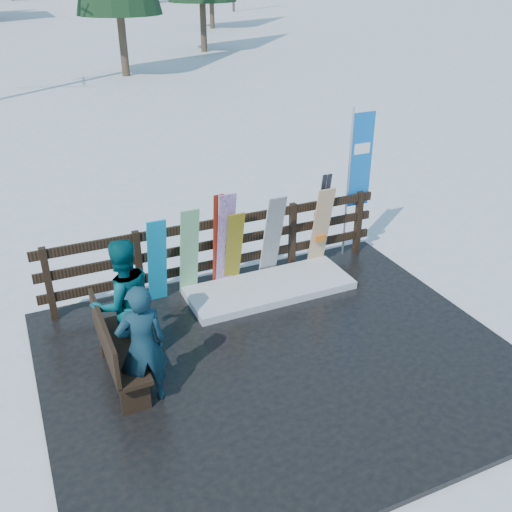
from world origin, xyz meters
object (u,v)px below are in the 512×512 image
person_front (142,346)px  snowboard_3 (226,241)px  person_back (124,302)px  snowboard_2 (234,249)px  snowboard_4 (272,237)px  rental_flag (358,166)px  bench (115,348)px  snowboard_1 (189,253)px  snowboard_5 (321,228)px  snowboard_0 (157,261)px

person_front → snowboard_3: bearing=-132.3°
snowboard_3 → person_back: bearing=-147.6°
snowboard_2 → snowboard_4: (0.67, 0.00, 0.08)m
snowboard_3 → rental_flag: size_ratio=0.64×
bench → snowboard_1: bearing=46.8°
snowboard_1 → rental_flag: size_ratio=0.59×
snowboard_1 → snowboard_4: 1.39m
snowboard_5 → rental_flag: 1.23m
snowboard_0 → snowboard_5: bearing=0.0°
bench → snowboard_5: bearing=22.7°
bench → person_back: bearing=60.0°
snowboard_1 → snowboard_5: bearing=0.0°
snowboard_1 → person_back: person_back is taller
snowboard_0 → snowboard_2: size_ratio=1.07×
snowboard_3 → person_front: (-1.83, -2.04, -0.05)m
snowboard_5 → person_back: size_ratio=0.87×
snowboard_3 → person_front: snowboard_3 is taller
snowboard_2 → snowboard_3: size_ratio=0.81×
snowboard_1 → snowboard_5: size_ratio=1.04×
bench → snowboard_0: bearing=58.1°
bench → snowboard_4: size_ratio=0.99×
snowboard_2 → snowboard_5: snowboard_5 is taller
rental_flag → person_front: 4.98m
bench → snowboard_4: snowboard_4 is taller
snowboard_3 → snowboard_0: bearing=180.0°
bench → snowboard_3: 2.62m
bench → snowboard_1: (1.48, 1.58, 0.24)m
person_back → snowboard_0: bearing=-132.4°
person_back → rental_flag: bearing=-171.6°
snowboard_5 → rental_flag: (0.82, 0.27, 0.87)m
bench → person_back: (0.24, 0.42, 0.34)m
person_back → snowboard_4: bearing=-166.0°
snowboard_2 → person_front: person_front is taller
rental_flag → snowboard_1: bearing=-175.0°
snowboard_0 → person_front: bearing=-110.0°
snowboard_1 → person_front: size_ratio=0.99×
snowboard_5 → rental_flag: rental_flag is taller
snowboard_4 → snowboard_5: (0.89, -0.00, -0.01)m
bench → snowboard_5: snowboard_5 is taller
snowboard_1 → snowboard_3: snowboard_3 is taller
snowboard_2 → person_front: (-1.96, -2.04, 0.12)m
snowboard_1 → snowboard_4: bearing=0.0°
person_back → person_front: bearing=80.1°
snowboard_1 → snowboard_4: size_ratio=1.02×
snowboard_2 → rental_flag: 2.57m
snowboard_1 → snowboard_3: size_ratio=0.92×
person_back → snowboard_3: bearing=-157.5°
snowboard_4 → person_front: (-2.63, -2.04, 0.04)m
snowboard_1 → person_front: person_front is taller
bench → rental_flag: size_ratio=0.58×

